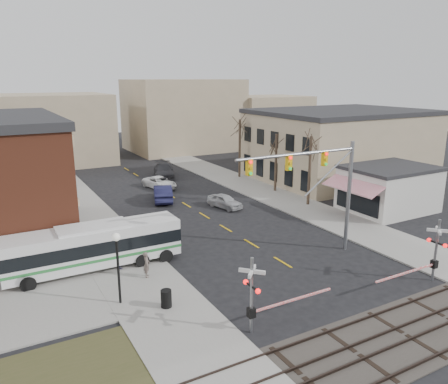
# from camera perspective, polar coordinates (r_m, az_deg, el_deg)

# --- Properties ---
(ground) EXTENTS (160.00, 160.00, 0.00)m
(ground) POSITION_cam_1_polar(r_m,az_deg,el_deg) (29.18, 10.06, -10.43)
(ground) COLOR black
(ground) RESTS_ON ground
(sidewalk_west) EXTENTS (5.00, 60.00, 0.12)m
(sidewalk_west) POSITION_cam_1_polar(r_m,az_deg,el_deg) (42.74, -17.77, -2.63)
(sidewalk_west) COLOR gray
(sidewalk_west) RESTS_ON ground
(sidewalk_east) EXTENTS (5.00, 60.00, 0.12)m
(sidewalk_east) POSITION_cam_1_polar(r_m,az_deg,el_deg) (49.74, 4.11, 0.45)
(sidewalk_east) COLOR gray
(sidewalk_east) RESTS_ON ground
(ballast_strip) EXTENTS (160.00, 5.00, 0.06)m
(ballast_strip) POSITION_cam_1_polar(r_m,az_deg,el_deg) (24.30, 22.51, -16.81)
(ballast_strip) COLOR #332D28
(ballast_strip) RESTS_ON ground
(rail_tracks) EXTENTS (160.00, 3.91, 0.14)m
(rail_tracks) POSITION_cam_1_polar(r_m,az_deg,el_deg) (24.25, 22.54, -16.63)
(rail_tracks) COLOR #2D231E
(rail_tracks) RESTS_ON ground
(tan_building) EXTENTS (20.30, 15.30, 8.50)m
(tan_building) POSITION_cam_1_polar(r_m,az_deg,el_deg) (56.64, 14.90, 6.08)
(tan_building) COLOR gray
(tan_building) RESTS_ON ground
(awning_shop) EXTENTS (9.74, 6.20, 4.30)m
(awning_shop) POSITION_cam_1_polar(r_m,az_deg,el_deg) (43.98, 20.70, 0.44)
(awning_shop) COLOR beige
(awning_shop) RESTS_ON ground
(tree_east_a) EXTENTS (0.28, 0.28, 6.75)m
(tree_east_a) POSITION_cam_1_polar(r_m,az_deg,el_deg) (43.31, 11.11, 2.73)
(tree_east_a) COLOR #382B21
(tree_east_a) RESTS_ON sidewalk_east
(tree_east_b) EXTENTS (0.28, 0.28, 6.30)m
(tree_east_b) POSITION_cam_1_polar(r_m,az_deg,el_deg) (48.16, 6.78, 3.82)
(tree_east_b) COLOR #382B21
(tree_east_b) RESTS_ON sidewalk_east
(tree_east_c) EXTENTS (0.28, 0.28, 7.20)m
(tree_east_c) POSITION_cam_1_polar(r_m,az_deg,el_deg) (54.76, 2.06, 5.71)
(tree_east_c) COLOR #382B21
(tree_east_c) RESTS_ON sidewalk_east
(transit_bus) EXTENTS (11.27, 2.52, 2.90)m
(transit_bus) POSITION_cam_1_polar(r_m,az_deg,el_deg) (29.89, -16.61, -6.77)
(transit_bus) COLOR silver
(transit_bus) RESTS_ON ground
(traffic_signal_mast) EXTENTS (9.62, 0.30, 8.00)m
(traffic_signal_mast) POSITION_cam_1_polar(r_m,az_deg,el_deg) (30.37, 12.61, 1.87)
(traffic_signal_mast) COLOR gray
(traffic_signal_mast) RESTS_ON ground
(rr_crossing_west) EXTENTS (5.60, 1.36, 4.00)m
(rr_crossing_west) POSITION_cam_1_polar(r_m,az_deg,el_deg) (22.08, 4.57, -13.19)
(rr_crossing_west) COLOR gray
(rr_crossing_west) RESTS_ON ground
(rr_crossing_east) EXTENTS (5.60, 1.36, 4.00)m
(rr_crossing_east) POSITION_cam_1_polar(r_m,az_deg,el_deg) (29.69, 25.46, -7.12)
(rr_crossing_east) COLOR gray
(rr_crossing_east) RESTS_ON ground
(street_lamp) EXTENTS (0.44, 0.44, 4.11)m
(street_lamp) POSITION_cam_1_polar(r_m,az_deg,el_deg) (24.53, -13.78, -7.78)
(street_lamp) COLOR black
(street_lamp) RESTS_ON sidewalk_west
(trash_bin) EXTENTS (0.60, 0.60, 0.98)m
(trash_bin) POSITION_cam_1_polar(r_m,az_deg,el_deg) (24.70, -7.55, -13.63)
(trash_bin) COLOR black
(trash_bin) RESTS_ON sidewalk_west
(car_a) EXTENTS (2.50, 4.15, 1.32)m
(car_a) POSITION_cam_1_polar(r_m,az_deg,el_deg) (42.40, 0.08, -1.19)
(car_a) COLOR #A4A5A9
(car_a) RESTS_ON ground
(car_b) EXTENTS (3.32, 5.42, 1.69)m
(car_b) POSITION_cam_1_polar(r_m,az_deg,el_deg) (45.13, -7.99, -0.12)
(car_b) COLOR #171739
(car_b) RESTS_ON ground
(car_c) EXTENTS (3.13, 5.06, 1.31)m
(car_c) POSITION_cam_1_polar(r_m,az_deg,el_deg) (50.45, -8.41, 1.23)
(car_c) COLOR white
(car_c) RESTS_ON ground
(car_d) EXTENTS (3.97, 6.19, 1.67)m
(car_d) POSITION_cam_1_polar(r_m,az_deg,el_deg) (56.06, -7.86, 2.79)
(car_d) COLOR #37373B
(car_d) RESTS_ON ground
(pedestrian_near) EXTENTS (0.58, 0.70, 1.65)m
(pedestrian_near) POSITION_cam_1_polar(r_m,az_deg,el_deg) (28.13, -10.08, -9.30)
(pedestrian_near) COLOR #63564F
(pedestrian_near) RESTS_ON sidewalk_west
(pedestrian_far) EXTENTS (0.98, 1.07, 1.78)m
(pedestrian_far) POSITION_cam_1_polar(r_m,az_deg,el_deg) (29.78, -13.25, -7.94)
(pedestrian_far) COLOR #3A3760
(pedestrian_far) RESTS_ON sidewalk_west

